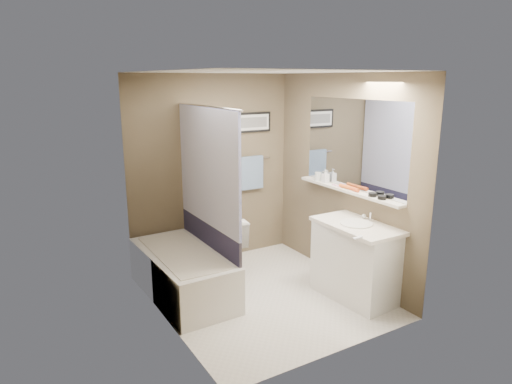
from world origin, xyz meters
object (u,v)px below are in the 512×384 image
candle_bowl_near (382,197)px  hair_brush_front (352,189)px  toilet (225,243)px  bathtub (183,274)px  glass_jar (318,176)px  soap_bottle (325,176)px  vanity (356,263)px  candle_bowl_far (372,195)px  hair_brush_back (347,187)px

candle_bowl_near → hair_brush_front: hair_brush_front is taller
toilet → bathtub: bearing=37.0°
glass_jar → soap_bottle: bearing=-90.0°
glass_jar → soap_bottle: 0.14m
glass_jar → vanity: bearing=-101.3°
vanity → glass_jar: 1.21m
candle_bowl_near → candle_bowl_far: same height
hair_brush_front → soap_bottle: soap_bottle is taller
bathtub → glass_jar: bearing=-3.9°
candle_bowl_far → hair_brush_front: bearing=90.0°
bathtub → hair_brush_front: size_ratio=6.82×
candle_bowl_near → glass_jar: size_ratio=0.90×
candle_bowl_far → bathtub: bearing=150.8°
candle_bowl_far → hair_brush_front: (0.00, 0.31, 0.00)m
bathtub → vanity: (1.60, -1.00, 0.15)m
bathtub → vanity: vanity is taller
candle_bowl_far → hair_brush_front: size_ratio=0.41×
bathtub → toilet: toilet is taller
vanity → candle_bowl_near: 0.77m
candle_bowl_near → hair_brush_back: bearing=90.0°
vanity → toilet: bearing=119.0°
vanity → soap_bottle: bearing=72.6°
hair_brush_front → hair_brush_back: size_ratio=1.00×
candle_bowl_near → candle_bowl_far: bearing=90.0°
candle_bowl_far → soap_bottle: 0.79m
toilet → hair_brush_front: 1.69m
hair_brush_front → glass_jar: 0.61m
vanity → glass_jar: size_ratio=9.00×
toilet → vanity: vanity is taller
toilet → glass_jar: bearing=167.4°
candle_bowl_near → hair_brush_back: size_ratio=0.41×
hair_brush_front → hair_brush_back: (0.00, 0.09, 0.00)m
soap_bottle → hair_brush_front: bearing=-90.0°
bathtub → hair_brush_back: bearing=-20.0°
toilet → hair_brush_front: (1.08, -1.05, 0.78)m
hair_brush_front → glass_jar: (0.00, 0.61, 0.03)m
soap_bottle → bathtub: bearing=173.2°
bathtub → toilet: size_ratio=2.08×
vanity → hair_brush_front: (0.19, 0.31, 0.74)m
bathtub → vanity: size_ratio=1.67×
hair_brush_back → glass_jar: 0.52m
bathtub → toilet: bearing=25.8°
candle_bowl_near → hair_brush_back: (0.00, 0.54, 0.00)m
soap_bottle → toilet: bearing=151.6°
hair_brush_front → toilet: bearing=135.6°
bathtub → glass_jar: 2.01m
vanity → glass_jar: glass_jar is taller
vanity → candle_bowl_near: candle_bowl_near is taller
candle_bowl_near → soap_bottle: (0.00, 0.92, 0.06)m
toilet → soap_bottle: bearing=161.3°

